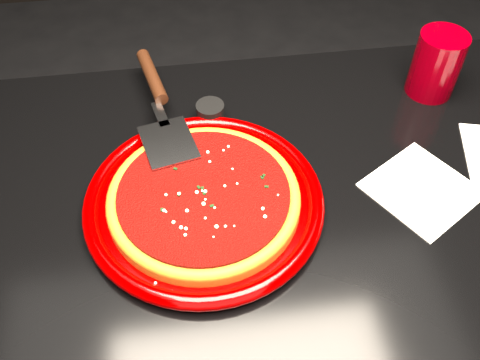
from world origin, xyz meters
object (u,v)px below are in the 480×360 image
at_px(cup, 436,64).
at_px(ramekin, 210,113).
at_px(plate, 204,201).
at_px(pizza_server, 160,104).
at_px(table, 268,326).

relative_size(cup, ramekin, 2.43).
distance_m(plate, pizza_server, 0.21).
bearing_deg(cup, plate, -153.63).
xyz_separation_m(plate, ramekin, (0.03, 0.19, 0.01)).
relative_size(plate, ramekin, 7.40).
bearing_deg(table, cup, 37.36).
height_order(pizza_server, cup, cup).
bearing_deg(table, plate, 162.25).
bearing_deg(table, ramekin, 109.62).
distance_m(table, pizza_server, 0.51).
bearing_deg(ramekin, table, -70.38).
bearing_deg(table, pizza_server, 125.55).
bearing_deg(ramekin, plate, -98.70).
xyz_separation_m(cup, ramekin, (-0.42, -0.03, -0.04)).
distance_m(plate, cup, 0.50).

